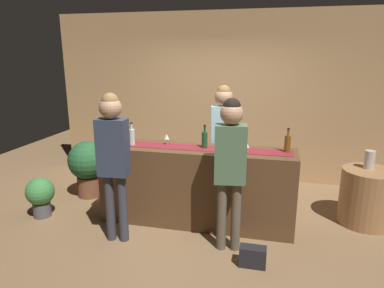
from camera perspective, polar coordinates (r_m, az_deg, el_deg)
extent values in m
plane|color=brown|center=(4.73, 0.77, -12.73)|extent=(10.00, 10.00, 0.00)
cube|color=tan|center=(6.12, 4.67, 7.77)|extent=(6.00, 0.12, 2.90)
cube|color=#543821|center=(4.52, 0.79, -6.96)|extent=(2.50, 0.60, 1.02)
cube|color=maroon|center=(4.36, 0.81, -0.65)|extent=(2.37, 0.28, 0.01)
cylinder|color=#194723|center=(4.33, 2.11, 0.65)|extent=(0.07, 0.07, 0.21)
cylinder|color=#194723|center=(4.30, 2.13, 2.49)|extent=(0.03, 0.03, 0.08)
cylinder|color=black|center=(4.29, 2.14, 3.10)|extent=(0.03, 0.03, 0.02)
cylinder|color=#B2C6C1|center=(4.55, -9.98, 1.11)|extent=(0.07, 0.07, 0.21)
cylinder|color=#B2C6C1|center=(4.52, -10.05, 2.87)|extent=(0.03, 0.03, 0.08)
cylinder|color=black|center=(4.51, -10.08, 3.45)|extent=(0.03, 0.03, 0.02)
cylinder|color=brown|center=(4.30, 15.62, -0.01)|extent=(0.07, 0.07, 0.21)
cylinder|color=brown|center=(4.26, 15.75, 1.85)|extent=(0.03, 0.03, 0.08)
cylinder|color=black|center=(4.25, 15.79, 2.46)|extent=(0.03, 0.03, 0.02)
cylinder|color=silver|center=(4.17, 9.02, -1.56)|extent=(0.06, 0.06, 0.00)
cylinder|color=silver|center=(4.15, 9.04, -1.04)|extent=(0.01, 0.01, 0.08)
cone|color=silver|center=(4.14, 9.08, -0.11)|extent=(0.07, 0.07, 0.06)
cylinder|color=silver|center=(4.52, -4.22, -0.12)|extent=(0.06, 0.06, 0.00)
cylinder|color=silver|center=(4.51, -4.23, 0.36)|extent=(0.01, 0.01, 0.08)
cone|color=silver|center=(4.50, -4.25, 1.23)|extent=(0.07, 0.07, 0.06)
cylinder|color=#26262B|center=(5.05, 5.92, -5.83)|extent=(0.11, 0.11, 0.83)
cylinder|color=#26262B|center=(5.04, 4.09, -5.83)|extent=(0.11, 0.11, 0.83)
cube|color=#99D1E0|center=(4.84, 5.20, 2.46)|extent=(0.37, 0.26, 0.66)
sphere|color=tan|center=(4.76, 5.32, 7.80)|extent=(0.25, 0.25, 0.25)
sphere|color=olive|center=(4.76, 5.34, 8.62)|extent=(0.19, 0.19, 0.19)
cylinder|color=brown|center=(3.97, 4.94, -11.84)|extent=(0.11, 0.11, 0.81)
cylinder|color=brown|center=(3.97, 7.30, -11.89)|extent=(0.11, 0.11, 0.81)
cube|color=#4C6B4C|center=(3.71, 6.42, -1.70)|extent=(0.36, 0.24, 0.65)
sphere|color=tan|center=(3.61, 6.62, 5.10)|extent=(0.24, 0.24, 0.24)
sphere|color=black|center=(3.60, 6.66, 6.15)|extent=(0.19, 0.19, 0.19)
cylinder|color=#33333D|center=(4.25, -13.50, -10.24)|extent=(0.11, 0.11, 0.83)
cylinder|color=#33333D|center=(4.20, -11.44, -10.46)|extent=(0.11, 0.11, 0.83)
cube|color=#2D384C|center=(3.97, -13.06, -0.57)|extent=(0.35, 0.22, 0.66)
sphere|color=tan|center=(3.88, -13.44, 5.89)|extent=(0.25, 0.25, 0.25)
sphere|color=olive|center=(3.87, -13.50, 6.89)|extent=(0.19, 0.19, 0.19)
cylinder|color=#996B42|center=(5.09, 27.14, -7.85)|extent=(0.68, 0.68, 0.74)
cylinder|color=#B7B2A8|center=(4.99, 27.48, -2.33)|extent=(0.13, 0.13, 0.24)
cylinder|color=brown|center=(5.70, -16.66, -6.67)|extent=(0.37, 0.37, 0.33)
sphere|color=#23562D|center=(5.57, -16.97, -2.63)|extent=(0.61, 0.61, 0.61)
cylinder|color=#4C4C51|center=(5.25, -23.70, -9.93)|extent=(0.23, 0.23, 0.21)
sphere|color=#387A3D|center=(5.15, -24.00, -7.24)|extent=(0.38, 0.38, 0.38)
cube|color=black|center=(3.86, 10.08, -17.98)|extent=(0.28, 0.14, 0.22)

